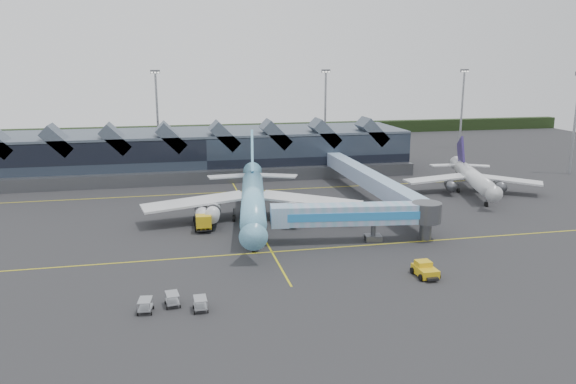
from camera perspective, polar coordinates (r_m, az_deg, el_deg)
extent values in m
plane|color=#252527|center=(82.08, -2.69, -4.31)|extent=(260.00, 260.00, 0.00)
cube|color=gold|center=(74.60, -1.66, -6.11)|extent=(120.00, 0.25, 0.01)
cube|color=gold|center=(108.84, -5.15, 0.03)|extent=(120.00, 0.25, 0.01)
cube|color=gold|center=(91.55, -3.73, -2.47)|extent=(0.25, 60.00, 0.01)
cube|color=black|center=(189.04, -8.30, 6.15)|extent=(260.00, 4.00, 4.00)
cube|color=black|center=(127.09, -8.56, 3.90)|extent=(90.00, 20.00, 9.00)
cube|color=#495562|center=(126.43, -8.64, 6.00)|extent=(90.00, 20.00, 0.60)
cube|color=#505257|center=(116.86, -8.15, 1.51)|extent=(90.00, 2.50, 2.60)
cube|color=#495562|center=(121.10, -22.28, 4.91)|extent=(6.43, 6.00, 6.43)
cube|color=#495562|center=(119.67, -17.08, 5.22)|extent=(6.43, 6.00, 6.43)
cube|color=#495562|center=(119.24, -11.79, 5.50)|extent=(6.43, 6.00, 6.43)
cube|color=#495562|center=(119.82, -6.50, 5.73)|extent=(6.43, 6.00, 6.43)
cube|color=#495562|center=(121.40, -1.30, 5.90)|extent=(6.43, 6.00, 6.43)
cube|color=#495562|center=(123.93, 3.73, 6.03)|extent=(6.43, 6.00, 6.43)
cube|color=#495562|center=(127.38, 8.52, 6.11)|extent=(6.43, 6.00, 6.43)
cylinder|color=gray|center=(149.88, -13.13, 7.60)|extent=(0.56, 0.56, 22.00)
cube|color=#505257|center=(149.29, -13.35, 11.81)|extent=(2.40, 0.50, 0.90)
cylinder|color=gray|center=(155.86, 3.81, 8.11)|extent=(0.56, 0.56, 22.00)
cube|color=#505257|center=(155.29, 3.87, 12.16)|extent=(2.40, 0.50, 0.90)
cylinder|color=gray|center=(169.48, 17.25, 7.96)|extent=(0.56, 0.56, 22.00)
cube|color=#505257|center=(168.95, 17.50, 11.68)|extent=(2.40, 0.50, 0.90)
cylinder|color=gray|center=(139.27, 27.11, 6.11)|extent=(0.56, 0.56, 22.00)
cylinder|color=#64A6CB|center=(86.92, -3.59, -0.70)|extent=(7.79, 29.02, 3.56)
cone|color=#64A6CB|center=(70.65, -3.54, -3.97)|extent=(4.25, 5.41, 3.56)
cube|color=black|center=(69.84, -3.54, -3.54)|extent=(1.39, 0.53, 0.48)
cone|color=#64A6CB|center=(104.14, -3.62, 1.77)|extent=(4.49, 7.04, 3.56)
cube|color=silver|center=(88.70, -9.47, -0.99)|extent=(16.82, 7.94, 1.17)
cube|color=silver|center=(88.70, 2.30, -0.82)|extent=(16.85, 12.01, 1.17)
cylinder|color=silver|center=(85.52, -7.63, -2.07)|extent=(2.91, 5.21, 2.20)
cylinder|color=silver|center=(85.52, 0.50, -1.95)|extent=(2.91, 5.21, 2.20)
cube|color=#64A6CB|center=(101.85, -3.65, 3.63)|extent=(1.77, 9.06, 9.80)
cube|color=silver|center=(103.03, -6.06, 1.60)|extent=(7.65, 3.57, 0.23)
cube|color=silver|center=(103.03, -1.18, 1.67)|extent=(7.95, 5.50, 0.23)
cylinder|color=#505257|center=(74.64, -3.52, -5.29)|extent=(0.26, 0.26, 2.06)
cylinder|color=#505257|center=(88.88, -5.51, -2.30)|extent=(0.26, 0.26, 2.06)
cylinder|color=#505257|center=(88.88, -1.61, -2.24)|extent=(0.26, 0.26, 2.06)
cylinder|color=black|center=(74.85, -3.51, -5.77)|extent=(0.61, 1.37, 1.32)
cylinder|color=silver|center=(111.71, 18.33, 1.39)|extent=(8.48, 20.32, 2.90)
cone|color=silver|center=(100.48, 19.95, 0.01)|extent=(3.76, 4.16, 2.90)
cube|color=black|center=(99.94, 20.04, 0.29)|extent=(1.15, 0.63, 0.48)
cone|color=silver|center=(123.59, 16.95, 2.67)|extent=(4.09, 5.27, 2.90)
cube|color=silver|center=(111.22, 14.80, 1.31)|extent=(12.19, 4.14, 0.97)
cube|color=silver|center=(114.55, 21.49, 1.16)|extent=(12.11, 9.92, 0.97)
cylinder|color=#505257|center=(109.54, 16.17, 0.66)|extent=(2.70, 3.85, 1.80)
cylinder|color=#505257|center=(111.80, 20.71, 0.57)|extent=(2.70, 3.85, 1.80)
cube|color=#25194D|center=(122.04, 17.15, 3.81)|extent=(2.25, 6.38, 7.08)
cube|color=silver|center=(122.06, 15.54, 2.64)|extent=(5.61, 2.25, 0.24)
cube|color=silver|center=(123.53, 18.52, 2.56)|extent=(5.81, 4.55, 0.24)
cylinder|color=#505257|center=(103.16, 19.50, -0.94)|extent=(0.27, 0.27, 1.68)
cylinder|color=#505257|center=(112.42, 16.92, 0.37)|extent=(0.27, 0.27, 1.68)
cylinder|color=#505257|center=(113.63, 19.34, 0.32)|extent=(0.27, 0.27, 1.68)
cylinder|color=black|center=(103.29, 19.48, -1.23)|extent=(0.72, 1.15, 1.08)
cube|color=#7CB2CF|center=(78.29, 6.71, -2.24)|extent=(18.98, 5.14, 2.72)
cube|color=#2985D1|center=(76.92, 6.93, -2.53)|extent=(18.64, 2.46, 1.13)
cube|color=#7CB2CF|center=(76.89, -0.85, -2.43)|extent=(2.80, 3.28, 2.82)
cylinder|color=#505257|center=(79.45, 8.66, -3.56)|extent=(0.66, 0.66, 3.95)
cube|color=#505257|center=(79.90, 8.62, -4.62)|extent=(2.47, 2.14, 0.84)
cylinder|color=black|center=(79.72, 7.96, -4.71)|extent=(0.48, 0.89, 0.84)
cylinder|color=black|center=(80.15, 9.28, -4.66)|extent=(0.48, 0.89, 0.84)
cylinder|color=#505257|center=(81.00, 13.88, -2.02)|extent=(4.13, 4.13, 2.82)
cylinder|color=#505257|center=(81.52, 13.81, -3.36)|extent=(1.69, 1.69, 3.95)
cube|color=black|center=(86.51, -8.67, -3.06)|extent=(2.26, 8.24, 0.46)
cube|color=gold|center=(83.26, -8.57, -3.01)|extent=(2.21, 2.03, 2.01)
cube|color=black|center=(82.43, -8.55, -2.84)|extent=(2.01, 0.15, 0.91)
cylinder|color=silver|center=(87.23, -8.74, -2.08)|extent=(2.15, 5.31, 2.10)
sphere|color=silver|center=(89.79, -8.83, -1.65)|extent=(2.01, 2.01, 2.01)
sphere|color=silver|center=(84.68, -8.64, -2.54)|extent=(2.01, 2.01, 2.01)
cylinder|color=black|center=(83.90, -9.34, -3.76)|extent=(0.33, 0.92, 0.91)
cylinder|color=black|center=(84.01, -7.78, -3.68)|extent=(0.33, 0.92, 0.91)
cylinder|color=black|center=(86.96, -9.43, -3.16)|extent=(0.33, 0.92, 0.91)
cylinder|color=black|center=(87.07, -7.93, -3.08)|extent=(0.33, 0.92, 0.91)
cylinder|color=black|center=(89.16, -9.50, -2.75)|extent=(0.33, 0.92, 0.91)
cylinder|color=black|center=(89.26, -8.03, -2.68)|extent=(0.33, 0.92, 0.91)
cube|color=gold|center=(68.20, 13.76, -7.80)|extent=(2.12, 3.44, 0.95)
cube|color=gold|center=(68.43, 13.58, -7.08)|extent=(1.72, 1.54, 0.66)
cube|color=black|center=(66.79, 14.44, -8.51)|extent=(1.34, 0.77, 0.28)
cylinder|color=black|center=(66.89, 13.34, -8.46)|extent=(0.29, 0.76, 0.76)
cylinder|color=black|center=(67.84, 15.01, -8.24)|extent=(0.29, 0.76, 0.76)
cylinder|color=black|center=(68.79, 12.51, -7.80)|extent=(0.29, 0.76, 0.76)
cylinder|color=black|center=(69.72, 14.14, -7.60)|extent=(0.29, 0.76, 0.76)
cube|color=#9B9EA3|center=(59.99, -11.65, -10.84)|extent=(1.49, 2.12, 0.14)
cube|color=#9B9EA3|center=(59.65, -11.69, -10.09)|extent=(1.49, 2.12, 0.07)
cylinder|color=black|center=(60.85, -11.09, -10.80)|extent=(0.15, 0.33, 0.32)
cube|color=#9B9EA3|center=(58.45, -8.89, -11.38)|extent=(1.30, 2.01, 0.14)
cube|color=#9B9EA3|center=(58.10, -8.92, -10.61)|extent=(1.30, 2.01, 0.07)
cylinder|color=black|center=(59.29, -8.27, -11.35)|extent=(0.12, 0.33, 0.32)
cube|color=#9B9EA3|center=(59.18, -14.28, -11.33)|extent=(1.50, 2.13, 0.14)
cube|color=#9B9EA3|center=(58.84, -14.33, -10.57)|extent=(1.50, 2.13, 0.07)
cylinder|color=black|center=(59.86, -13.50, -11.34)|extent=(0.15, 0.34, 0.32)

